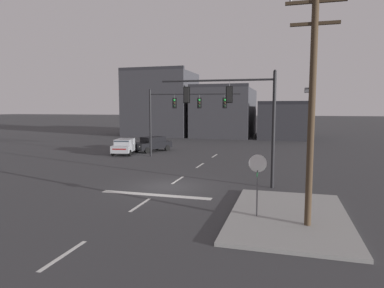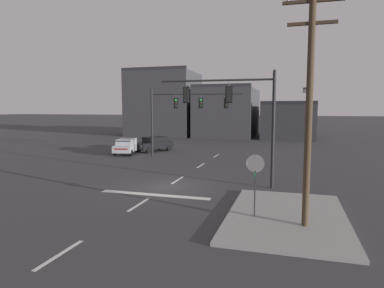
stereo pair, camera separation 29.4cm
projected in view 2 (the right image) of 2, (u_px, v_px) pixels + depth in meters
name	position (u px, v px, depth m)	size (l,w,h in m)	color
ground_plane	(167.00, 187.00, 20.65)	(400.00, 400.00, 0.00)	#353538
sidewalk_near_corner	(287.00, 216.00, 14.82)	(5.00, 8.00, 0.15)	gray
stop_bar_paint	(154.00, 195.00, 18.74)	(6.40, 0.50, 0.01)	silver
lane_centreline	(178.00, 180.00, 22.55)	(0.16, 26.40, 0.01)	silver
signal_mast_near_side	(240.00, 109.00, 20.32)	(7.00, 0.46, 7.02)	black
signal_mast_far_side	(181.00, 109.00, 32.77)	(8.79, 1.31, 6.69)	black
stop_sign	(255.00, 171.00, 14.37)	(0.76, 0.64, 2.83)	#56565B
car_lot_nearside	(127.00, 146.00, 35.22)	(2.65, 4.67, 1.61)	#9EA0A5
car_lot_middle	(154.00, 144.00, 37.52)	(3.62, 4.73, 1.61)	black
utility_pole	(309.00, 102.00, 13.06)	(2.20, 2.68, 9.34)	#423323
building_row	(210.00, 110.00, 57.93)	(30.62, 13.92, 11.35)	#38383D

